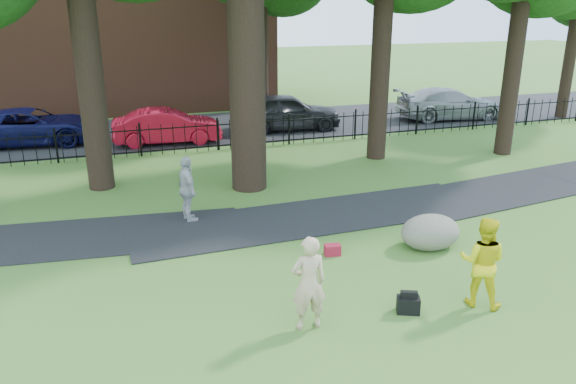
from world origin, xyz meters
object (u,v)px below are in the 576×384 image
object	(u,v)px
woman	(309,283)
man	(482,262)
red_sedan	(167,126)
boulder	(430,230)

from	to	relation	value
woman	man	xyz separation A→B (m)	(3.49, -0.27, 0.01)
woman	red_sedan	distance (m)	14.97
man	woman	bearing A→B (deg)	37.33
man	boulder	world-z (taller)	man
woman	man	world-z (taller)	man
woman	boulder	distance (m)	4.74
man	red_sedan	xyz separation A→B (m)	(-4.26, 15.21, -0.19)
man	boulder	distance (m)	2.79
woman	red_sedan	size ratio (longest dim) A/B	0.41
woman	man	size ratio (longest dim) A/B	0.99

